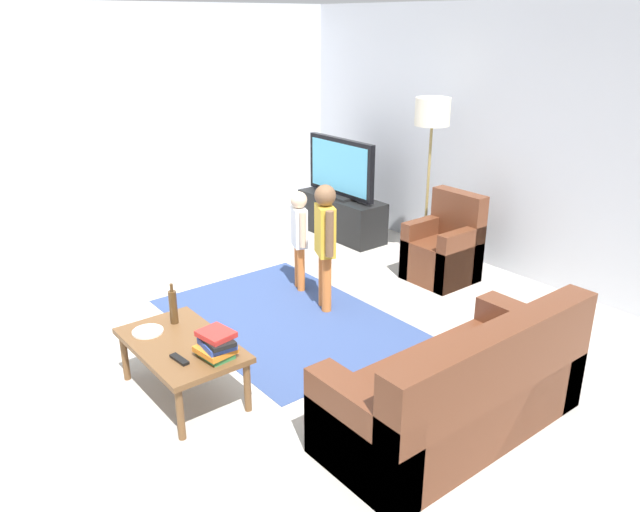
{
  "coord_description": "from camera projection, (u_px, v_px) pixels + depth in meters",
  "views": [
    {
      "loc": [
        3.82,
        -2.43,
        2.53
      ],
      "look_at": [
        0.0,
        0.6,
        0.65
      ],
      "focal_mm": 34.7,
      "sensor_mm": 36.0,
      "label": 1
    }
  ],
  "objects": [
    {
      "name": "wall_back",
      "position": [
        502.0,
        141.0,
        6.36
      ],
      "size": [
        6.0,
        0.12,
        2.7
      ],
      "primitive_type": "cube",
      "color": "silver",
      "rests_on": "ground"
    },
    {
      "name": "bottle",
      "position": [
        173.0,
        307.0,
        4.53
      ],
      "size": [
        0.06,
        0.06,
        0.31
      ],
      "color": "#4C3319",
      "rests_on": "coffee_table"
    },
    {
      "name": "armchair",
      "position": [
        445.0,
        251.0,
        6.33
      ],
      "size": [
        0.6,
        0.6,
        0.9
      ],
      "color": "brown",
      "rests_on": "ground"
    },
    {
      "name": "plate",
      "position": [
        148.0,
        331.0,
        4.44
      ],
      "size": [
        0.22,
        0.22,
        0.02
      ],
      "color": "white",
      "rests_on": "coffee_table"
    },
    {
      "name": "tv",
      "position": [
        341.0,
        169.0,
        7.38
      ],
      "size": [
        1.1,
        0.28,
        0.71
      ],
      "color": "black",
      "rests_on": "tv_stand"
    },
    {
      "name": "wall_left",
      "position": [
        109.0,
        133.0,
        6.82
      ],
      "size": [
        0.12,
        6.0,
        2.7
      ],
      "primitive_type": "cube",
      "color": "silver",
      "rests_on": "ground"
    },
    {
      "name": "ground",
      "position": [
        263.0,
        345.0,
        5.11
      ],
      "size": [
        7.8,
        7.8,
        0.0
      ],
      "primitive_type": "plane",
      "color": "#B2ADA3"
    },
    {
      "name": "floor_lamp",
      "position": [
        432.0,
        121.0,
        6.33
      ],
      "size": [
        0.36,
        0.36,
        1.78
      ],
      "color": "#262626",
      "rests_on": "ground"
    },
    {
      "name": "coffee_table",
      "position": [
        181.0,
        348.0,
        4.32
      ],
      "size": [
        1.0,
        0.6,
        0.42
      ],
      "color": "brown",
      "rests_on": "ground"
    },
    {
      "name": "tv_remote",
      "position": [
        179.0,
        359.0,
        4.07
      ],
      "size": [
        0.17,
        0.06,
        0.02
      ],
      "primitive_type": "cube",
      "rotation": [
        0.0,
        0.0,
        0.1
      ],
      "color": "black",
      "rests_on": "coffee_table"
    },
    {
      "name": "area_rug",
      "position": [
        284.0,
        318.0,
        5.56
      ],
      "size": [
        2.2,
        1.6,
        0.01
      ],
      "primitive_type": "cube",
      "color": "#33477A",
      "rests_on": "ground"
    },
    {
      "name": "book_stack",
      "position": [
        216.0,
        344.0,
        4.09
      ],
      "size": [
        0.29,
        0.24,
        0.19
      ],
      "color": "#388C4C",
      "rests_on": "coffee_table"
    },
    {
      "name": "child_center",
      "position": [
        325.0,
        236.0,
        5.52
      ],
      "size": [
        0.37,
        0.23,
        1.18
      ],
      "color": "orange",
      "rests_on": "ground"
    },
    {
      "name": "tv_stand",
      "position": [
        341.0,
        217.0,
        7.61
      ],
      "size": [
        1.2,
        0.44,
        0.5
      ],
      "color": "black",
      "rests_on": "ground"
    },
    {
      "name": "couch",
      "position": [
        463.0,
        395.0,
        3.93
      ],
      "size": [
        0.8,
        1.8,
        0.86
      ],
      "color": "brown",
      "rests_on": "ground"
    },
    {
      "name": "child_near_tv",
      "position": [
        299.0,
        231.0,
        5.98
      ],
      "size": [
        0.32,
        0.19,
        1.0
      ],
      "color": "orange",
      "rests_on": "ground"
    }
  ]
}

